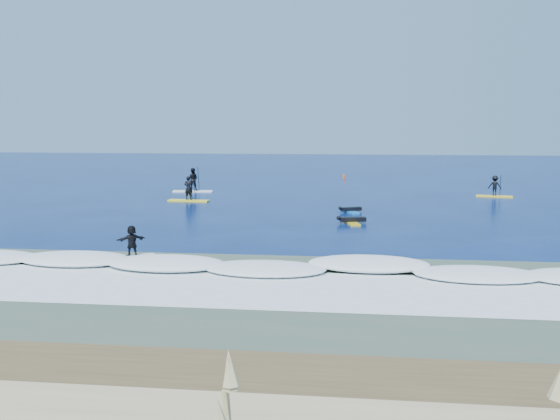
# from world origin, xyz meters

# --- Properties ---
(ground) EXTENTS (160.00, 160.00, 0.00)m
(ground) POSITION_xyz_m (0.00, 0.00, 0.00)
(ground) COLOR #031342
(ground) RESTS_ON ground
(wet_sand_strip) EXTENTS (90.00, 5.00, 0.08)m
(wet_sand_strip) POSITION_xyz_m (0.00, -21.50, 0.00)
(wet_sand_strip) COLOR #4E3B24
(wet_sand_strip) RESTS_ON ground
(shallow_water) EXTENTS (90.00, 13.00, 0.01)m
(shallow_water) POSITION_xyz_m (0.00, -14.00, 0.01)
(shallow_water) COLOR #3B503E
(shallow_water) RESTS_ON ground
(breaking_wave) EXTENTS (40.00, 6.00, 0.30)m
(breaking_wave) POSITION_xyz_m (0.00, -10.00, 0.00)
(breaking_wave) COLOR white
(breaking_wave) RESTS_ON ground
(whitewater) EXTENTS (34.00, 5.00, 0.02)m
(whitewater) POSITION_xyz_m (0.00, -13.00, 0.00)
(whitewater) COLOR silver
(whitewater) RESTS_ON ground
(sup_paddler_left) EXTENTS (3.11, 1.08, 2.14)m
(sup_paddler_left) POSITION_xyz_m (-7.62, 10.45, 0.67)
(sup_paddler_left) COLOR yellow
(sup_paddler_left) RESTS_ON ground
(sup_paddler_center) EXTENTS (3.35, 1.15, 2.30)m
(sup_paddler_center) POSITION_xyz_m (-8.92, 16.62, 0.86)
(sup_paddler_center) COLOR white
(sup_paddler_center) RESTS_ON ground
(sup_paddler_right) EXTENTS (2.78, 1.21, 1.89)m
(sup_paddler_right) POSITION_xyz_m (15.26, 15.90, 0.74)
(sup_paddler_right) COLOR yellow
(sup_paddler_right) RESTS_ON ground
(prone_paddler_near) EXTENTS (1.71, 2.23, 0.45)m
(prone_paddler_near) POSITION_xyz_m (4.27, 1.70, 0.15)
(prone_paddler_near) COLOR gold
(prone_paddler_near) RESTS_ON ground
(prone_paddler_far) EXTENTS (1.50, 2.00, 0.41)m
(prone_paddler_far) POSITION_xyz_m (4.16, 6.13, 0.14)
(prone_paddler_far) COLOR blue
(prone_paddler_far) RESTS_ON ground
(wave_surfer) EXTENTS (1.87, 1.56, 1.39)m
(wave_surfer) POSITION_xyz_m (-4.69, -9.45, 0.79)
(wave_surfer) COLOR white
(wave_surfer) RESTS_ON breaking_wave
(marker_buoy) EXTENTS (0.24, 0.24, 0.58)m
(marker_buoy) POSITION_xyz_m (3.40, 30.26, 0.25)
(marker_buoy) COLOR #F35015
(marker_buoy) RESTS_ON ground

